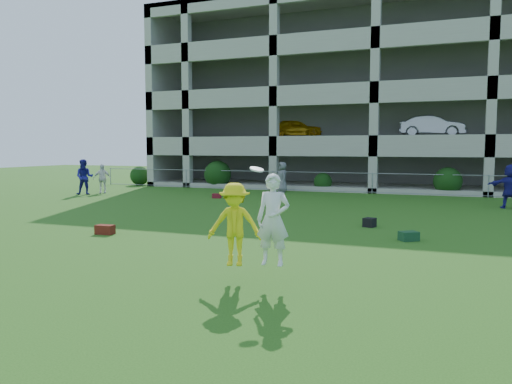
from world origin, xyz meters
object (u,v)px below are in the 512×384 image
at_px(crate_d, 369,222).
at_px(bystander_b, 102,179).
at_px(bystander_d, 510,186).
at_px(parking_garage, 391,100).
at_px(bystander_a, 84,177).
at_px(bystander_c, 283,177).
at_px(frisbee_contest, 246,223).

bearing_deg(crate_d, bystander_b, 157.23).
height_order(bystander_d, parking_garage, parking_garage).
bearing_deg(bystander_b, bystander_a, -138.80).
height_order(bystander_b, bystander_d, bystander_d).
bearing_deg(bystander_a, crate_d, -48.80).
relative_size(bystander_a, bystander_b, 1.17).
distance_m(bystander_c, parking_garage, 12.07).
relative_size(bystander_d, frisbee_contest, 0.98).
relative_size(crate_d, parking_garage, 0.01).
distance_m(bystander_a, bystander_c, 11.17).
distance_m(bystander_a, bystander_d, 21.35).
bearing_deg(bystander_c, bystander_a, -96.65).
xyz_separation_m(bystander_b, bystander_d, (20.96, 0.52, 0.12)).
xyz_separation_m(bystander_b, bystander_c, (9.41, 4.38, 0.05)).
distance_m(bystander_a, crate_d, 17.40).
distance_m(bystander_b, bystander_d, 20.97).
height_order(bystander_a, bystander_c, bystander_a).
height_order(crate_d, frisbee_contest, frisbee_contest).
distance_m(crate_d, frisbee_contest, 7.96).
bearing_deg(bystander_c, crate_d, -4.99).
relative_size(bystander_b, bystander_c, 0.94).
height_order(bystander_c, bystander_d, bystander_d).
bearing_deg(bystander_c, frisbee_contest, -19.79).
bearing_deg(frisbee_contest, crate_d, 81.32).
height_order(bystander_a, crate_d, bystander_a).
height_order(crate_d, parking_garage, parking_garage).
distance_m(bystander_b, crate_d, 17.48).
bearing_deg(bystander_b, bystander_d, -30.80).
distance_m(bystander_d, frisbee_contest, 16.25).
bearing_deg(frisbee_contest, bystander_a, 138.53).
distance_m(bystander_d, crate_d, 8.79).
relative_size(bystander_a, parking_garage, 0.07).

